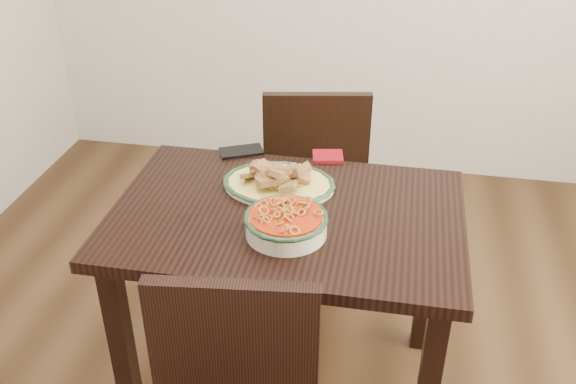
% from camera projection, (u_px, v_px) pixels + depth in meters
% --- Properties ---
extents(dining_table, '(1.09, 0.72, 0.75)m').
position_uv_depth(dining_table, '(287.00, 241.00, 2.04)').
color(dining_table, black).
rests_on(dining_table, ground).
extents(chair_far, '(0.49, 0.49, 0.89)m').
position_uv_depth(chair_far, '(314.00, 170.00, 2.73)').
color(chair_far, black).
rests_on(chair_far, ground).
extents(fish_plate, '(0.37, 0.28, 0.11)m').
position_uv_depth(fish_plate, '(279.00, 175.00, 2.09)').
color(fish_plate, beige).
rests_on(fish_plate, dining_table).
extents(noodle_bowl, '(0.25, 0.25, 0.08)m').
position_uv_depth(noodle_bowl, '(286.00, 221.00, 1.86)').
color(noodle_bowl, beige).
rests_on(noodle_bowl, dining_table).
extents(smartphone, '(0.17, 0.14, 0.01)m').
position_uv_depth(smartphone, '(241.00, 151.00, 2.32)').
color(smartphone, black).
rests_on(smartphone, dining_table).
extents(napkin, '(0.12, 0.11, 0.01)m').
position_uv_depth(napkin, '(328.00, 156.00, 2.29)').
color(napkin, maroon).
rests_on(napkin, dining_table).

